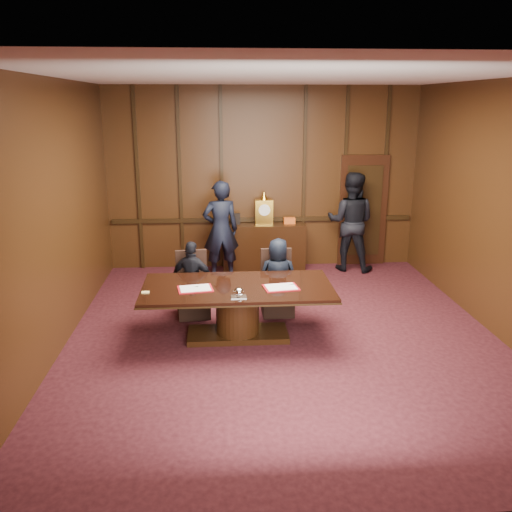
{
  "coord_description": "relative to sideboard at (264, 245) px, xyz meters",
  "views": [
    {
      "loc": [
        -0.88,
        -6.99,
        3.18
      ],
      "look_at": [
        -0.35,
        0.49,
        1.05
      ],
      "focal_mm": 38.0,
      "sensor_mm": 36.0,
      "label": 1
    }
  ],
  "objects": [
    {
      "name": "folder_right",
      "position": [
        -0.05,
        -3.35,
        0.28
      ],
      "size": [
        0.5,
        0.39,
        0.02
      ],
      "rotation": [
        0.0,
        0.0,
        0.14
      ],
      "color": "#AA0F18",
      "rests_on": "conference_table"
    },
    {
      "name": "inkstand",
      "position": [
        -0.64,
        -3.68,
        0.33
      ],
      "size": [
        0.2,
        0.14,
        0.12
      ],
      "color": "white",
      "rests_on": "conference_table"
    },
    {
      "name": "signatory_right",
      "position": [
        0.01,
        -2.43,
        0.12
      ],
      "size": [
        0.62,
        0.44,
        1.21
      ],
      "primitive_type": "imported",
      "rotation": [
        0.0,
        0.0,
        3.05
      ],
      "color": "black",
      "rests_on": "ground"
    },
    {
      "name": "witness_left",
      "position": [
        -0.84,
        -0.49,
        0.43
      ],
      "size": [
        0.73,
        0.54,
        1.83
      ],
      "primitive_type": "imported",
      "rotation": [
        0.0,
        0.0,
        3.3
      ],
      "color": "black",
      "rests_on": "ground"
    },
    {
      "name": "folder_left",
      "position": [
        -1.21,
        -3.32,
        0.28
      ],
      "size": [
        0.51,
        0.4,
        0.02
      ],
      "rotation": [
        0.0,
        0.0,
        0.16
      ],
      "color": "#AA0F18",
      "rests_on": "conference_table"
    },
    {
      "name": "notepad",
      "position": [
        -1.86,
        -3.42,
        0.28
      ],
      "size": [
        0.1,
        0.07,
        0.01
      ],
      "primitive_type": "cube",
      "rotation": [
        0.0,
        0.0,
        0.02
      ],
      "color": "#EBCC73",
      "rests_on": "conference_table"
    },
    {
      "name": "sideboard",
      "position": [
        0.0,
        0.0,
        0.0
      ],
      "size": [
        1.6,
        0.45,
        1.54
      ],
      "color": "black",
      "rests_on": "ground"
    },
    {
      "name": "chair_left",
      "position": [
        -1.29,
        -2.35,
        -0.19
      ],
      "size": [
        0.54,
        0.54,
        0.99
      ],
      "rotation": [
        0.0,
        0.0,
        0.12
      ],
      "color": "black",
      "rests_on": "ground"
    },
    {
      "name": "room",
      "position": [
        0.07,
        -3.12,
        1.24
      ],
      "size": [
        7.0,
        7.04,
        3.5
      ],
      "color": "black",
      "rests_on": "ground"
    },
    {
      "name": "signatory_left",
      "position": [
        -1.29,
        -2.43,
        0.11
      ],
      "size": [
        0.75,
        0.49,
        1.19
      ],
      "primitive_type": "imported",
      "rotation": [
        0.0,
        0.0,
        2.83
      ],
      "color": "black",
      "rests_on": "ground"
    },
    {
      "name": "conference_table",
      "position": [
        -0.64,
        -3.23,
        0.02
      ],
      "size": [
        2.62,
        1.32,
        0.76
      ],
      "color": "black",
      "rests_on": "ground"
    },
    {
      "name": "witness_right",
      "position": [
        1.67,
        -0.16,
        0.47
      ],
      "size": [
        1.13,
        1.01,
        1.92
      ],
      "primitive_type": "imported",
      "rotation": [
        0.0,
        0.0,
        2.77
      ],
      "color": "black",
      "rests_on": "ground"
    },
    {
      "name": "chair_right",
      "position": [
        0.01,
        -2.35,
        -0.19
      ],
      "size": [
        0.49,
        0.49,
        0.99
      ],
      "rotation": [
        0.0,
        0.0,
        0.02
      ],
      "color": "black",
      "rests_on": "ground"
    }
  ]
}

